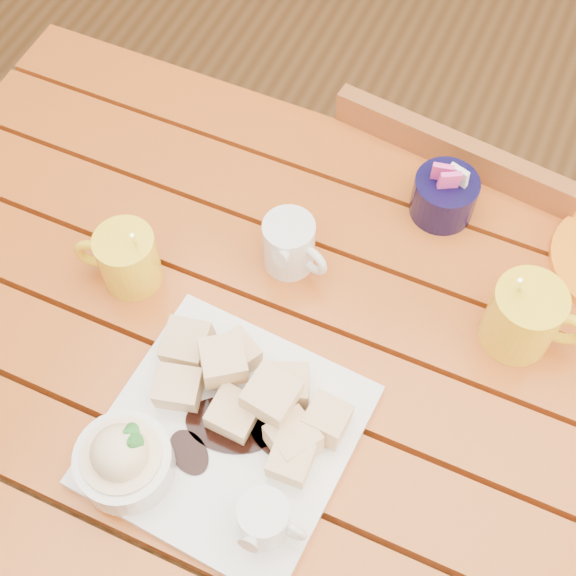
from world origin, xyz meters
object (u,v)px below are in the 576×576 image
at_px(table, 281,385).
at_px(coffee_mug_right, 525,317).
at_px(dessert_plate, 208,436).
at_px(chair_far, 445,231).
at_px(coffee_mug_left, 126,258).

height_order(table, coffee_mug_right, coffee_mug_right).
distance_m(dessert_plate, coffee_mug_right, 0.42).
bearing_deg(table, dessert_plate, -99.83).
bearing_deg(coffee_mug_right, chair_far, 108.86).
distance_m(coffee_mug_left, coffee_mug_right, 0.51).
bearing_deg(coffee_mug_right, dessert_plate, -140.80).
xyz_separation_m(coffee_mug_left, coffee_mug_right, (0.50, 0.12, 0.01)).
height_order(coffee_mug_right, chair_far, coffee_mug_right).
xyz_separation_m(table, chair_far, (0.12, 0.48, -0.19)).
height_order(table, chair_far, chair_far).
bearing_deg(chair_far, dessert_plate, 84.19).
bearing_deg(chair_far, coffee_mug_right, 121.22).
distance_m(table, dessert_plate, 0.21).
xyz_separation_m(dessert_plate, coffee_mug_right, (0.30, 0.29, 0.02)).
bearing_deg(coffee_mug_left, coffee_mug_right, -0.20).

